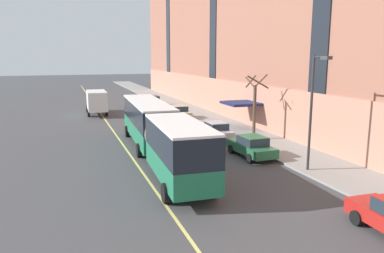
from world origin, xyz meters
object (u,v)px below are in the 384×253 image
Objects in this scene: parked_car_silver_2 at (216,131)px; street_tree_mid_block at (255,105)px; parked_car_darkgray_5 at (153,101)px; fire_hydrant at (181,109)px; parked_car_champagne_0 at (179,112)px; parked_car_green_4 at (251,146)px; box_truck at (96,101)px; city_bus at (158,129)px; street_lamp at (314,102)px.

parked_car_silver_2 is 3.95m from street_tree_mid_block.
parked_car_silver_2 is 0.89× the size of parked_car_darkgray_5.
parked_car_champagne_0 is at bearing -111.51° from fire_hydrant.
parked_car_darkgray_5 is (-0.07, 23.28, 0.00)m from parked_car_silver_2.
parked_car_darkgray_5 is at bearing 103.44° from fire_hydrant.
parked_car_silver_2 is 23.28m from parked_car_darkgray_5.
parked_car_darkgray_5 is 24.94m from street_tree_mid_block.
parked_car_silver_2 reaches higher than fire_hydrant.
parked_car_green_4 is 0.65× the size of box_truck.
street_tree_mid_block reaches higher than fire_hydrant.
box_truck is at bearing 120.59° from street_tree_mid_block.
parked_car_green_4 is at bearing -90.02° from parked_car_champagne_0.
parked_car_silver_2 and parked_car_green_4 have the same top height.
parked_car_champagne_0 is 11.58m from parked_car_silver_2.
parked_car_silver_2 is (6.20, 4.28, -1.31)m from city_bus.
city_bus is at bearing -112.00° from parked_car_champagne_0.
fire_hydrant is at bearing -76.56° from parked_car_darkgray_5.
parked_car_green_4 is 0.94× the size of parked_car_darkgray_5.
street_lamp is (1.67, -4.52, 3.66)m from parked_car_green_4.
street_tree_mid_block is (2.95, -1.37, 2.24)m from parked_car_silver_2.
street_lamp reaches higher than parked_car_champagne_0.
fire_hydrant is (1.78, 15.55, -0.29)m from parked_car_silver_2.
street_lamp is at bearing -69.71° from parked_car_green_4.
fire_hydrant is at bearing 85.85° from parked_car_green_4.
parked_car_silver_2 is at bearing 34.65° from city_bus.
box_truck is 1.27× the size of street_tree_mid_block.
parked_car_silver_2 is at bearing -96.51° from fire_hydrant.
street_tree_mid_block is at bearing 59.76° from parked_car_green_4.
street_tree_mid_block is at bearing -24.90° from parked_car_silver_2.
parked_car_green_4 and parked_car_darkgray_5 have the same top height.
parked_car_champagne_0 is at bearing -36.09° from box_truck.
street_tree_mid_block is (9.15, 2.91, 0.94)m from city_bus.
parked_car_darkgray_5 reaches higher than fire_hydrant.
parked_car_darkgray_5 is (6.13, 27.56, -1.31)m from city_bus.
parked_car_champagne_0 is 6.36× the size of fire_hydrant.
street_tree_mid_block is at bearing -59.41° from box_truck.
parked_car_champagne_0 is 0.83× the size of street_tree_mid_block.
box_truck is (-2.23, 22.15, -0.39)m from city_bus.
fire_hydrant is (-0.10, 26.14, -3.95)m from street_lamp.
parked_car_green_4 is at bearing -70.19° from box_truck.
parked_car_champagne_0 is at bearing 88.96° from parked_car_silver_2.
street_tree_mid_block reaches higher than parked_car_champagne_0.
city_bus is 4.28× the size of parked_car_champagne_0.
parked_car_green_4 is at bearing -120.24° from street_tree_mid_block.
city_bus is 21.43m from fire_hydrant.
city_bus is 7.65m from parked_car_silver_2.
box_truck reaches higher than parked_car_green_4.
parked_car_champagne_0 is (6.41, 15.86, -1.31)m from city_bus.
street_tree_mid_block is 9.40m from street_lamp.
fire_hydrant is at bearing 90.22° from street_lamp.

